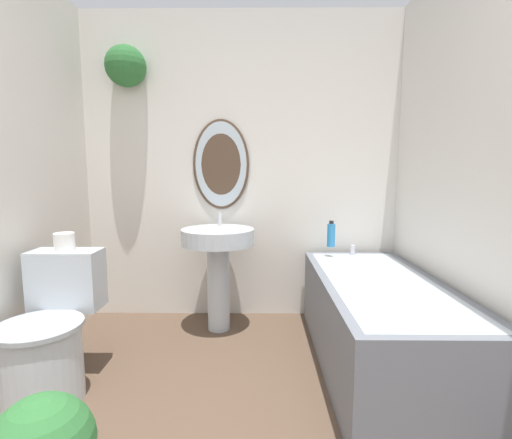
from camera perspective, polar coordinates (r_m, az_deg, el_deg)
wall_back at (r=2.99m, az=-3.47°, el=8.89°), size 2.59×0.30×2.40m
wall_right at (r=2.03m, az=34.39°, el=6.88°), size 0.06×2.67×2.40m
toilet at (r=2.32m, az=-29.20°, el=-15.48°), size 0.42×0.60×0.73m
pedestal_sink at (r=2.74m, az=-5.85°, el=-5.38°), size 0.53×0.53×0.86m
bathtub at (r=2.42m, az=18.43°, el=-14.67°), size 0.70×1.56×0.61m
shampoo_bottle at (r=2.85m, az=11.49°, el=-2.31°), size 0.06×0.06×0.20m
toilet_paper_roll at (r=2.37m, az=-27.39°, el=-3.05°), size 0.11×0.11×0.10m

